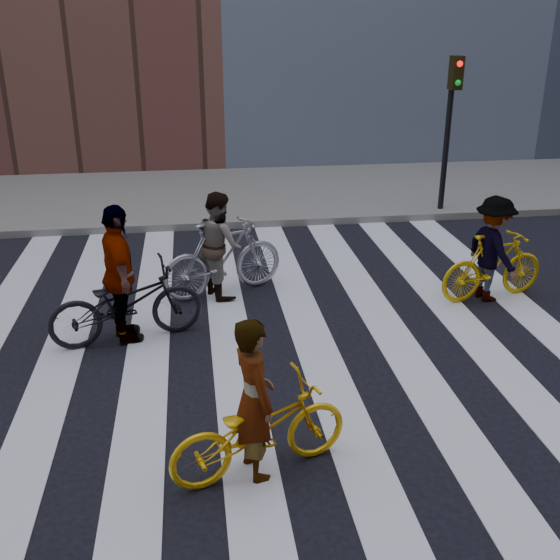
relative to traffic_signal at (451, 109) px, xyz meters
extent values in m
plane|color=black|center=(-4.40, -5.32, -2.28)|extent=(100.00, 100.00, 0.00)
cube|color=gray|center=(-4.40, 2.18, -2.20)|extent=(100.00, 5.00, 0.15)
cube|color=silver|center=(-7.15, -5.32, -2.27)|extent=(0.55, 10.00, 0.01)
cube|color=silver|center=(-6.05, -5.32, -2.27)|extent=(0.55, 10.00, 0.01)
cube|color=silver|center=(-4.95, -5.32, -2.27)|extent=(0.55, 10.00, 0.01)
cube|color=silver|center=(-3.85, -5.32, -2.27)|extent=(0.55, 10.00, 0.01)
cube|color=silver|center=(-2.75, -5.32, -2.27)|extent=(0.55, 10.00, 0.01)
cube|color=silver|center=(-1.65, -5.32, -2.27)|extent=(0.55, 10.00, 0.01)
cube|color=silver|center=(-0.55, -5.32, -2.27)|extent=(0.55, 10.00, 0.01)
cylinder|color=black|center=(0.00, 0.08, -0.68)|extent=(0.12, 0.12, 3.20)
cube|color=black|center=(0.00, -0.07, 0.72)|extent=(0.22, 0.28, 0.65)
sphere|color=red|center=(0.00, -0.22, 0.90)|extent=(0.12, 0.12, 0.12)
sphere|color=#0CCC26|center=(0.00, -0.22, 0.54)|extent=(0.12, 0.12, 0.12)
imported|color=#EFB10D|center=(-4.86, -8.00, -1.81)|extent=(1.88, 1.10, 0.93)
imported|color=#9798A0|center=(-4.95, -3.64, -1.68)|extent=(2.07, 1.26, 1.20)
imported|color=#DEB00C|center=(-0.88, -4.38, -1.75)|extent=(1.82, 0.83, 1.06)
imported|color=black|center=(-6.31, -5.03, -1.74)|extent=(2.15, 1.20, 1.07)
imported|color=slate|center=(-4.91, -8.00, -1.47)|extent=(0.54, 0.68, 1.63)
imported|color=slate|center=(-5.00, -3.64, -1.46)|extent=(0.87, 0.97, 1.65)
imported|color=slate|center=(-0.93, -4.38, -1.47)|extent=(0.79, 1.14, 1.62)
imported|color=slate|center=(-6.36, -5.03, -1.34)|extent=(0.72, 1.18, 1.88)
camera|label=1|loc=(-5.38, -13.15, 1.82)|focal=42.00mm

